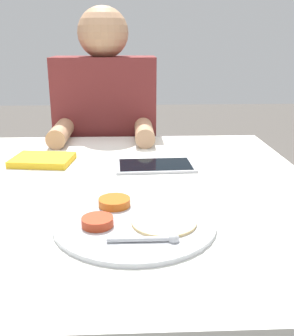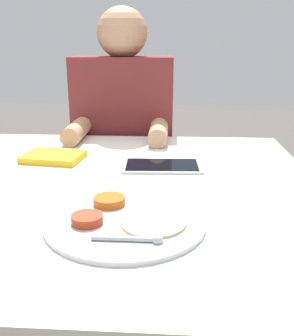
{
  "view_description": "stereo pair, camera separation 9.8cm",
  "coord_description": "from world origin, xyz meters",
  "px_view_note": "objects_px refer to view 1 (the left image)",
  "views": [
    {
      "loc": [
        0.13,
        -0.97,
        1.1
      ],
      "look_at": [
        0.17,
        -0.04,
        0.8
      ],
      "focal_mm": 42.0,
      "sensor_mm": 36.0,
      "label": 1
    },
    {
      "loc": [
        0.22,
        -0.97,
        1.1
      ],
      "look_at": [
        0.17,
        -0.04,
        0.8
      ],
      "focal_mm": 42.0,
      "sensor_mm": 36.0,
      "label": 2
    }
  ],
  "objects_px": {
    "thali_tray": "(134,221)",
    "person_diner": "(107,165)",
    "red_notebook": "(43,160)",
    "tablet_device": "(155,166)"
  },
  "relations": [
    {
      "from": "thali_tray",
      "to": "tablet_device",
      "type": "height_order",
      "value": "thali_tray"
    },
    {
      "from": "person_diner",
      "to": "thali_tray",
      "type": "bearing_deg",
      "value": -83.05
    },
    {
      "from": "thali_tray",
      "to": "tablet_device",
      "type": "relative_size",
      "value": 1.38
    },
    {
      "from": "thali_tray",
      "to": "tablet_device",
      "type": "distance_m",
      "value": 0.39
    },
    {
      "from": "thali_tray",
      "to": "person_diner",
      "type": "xyz_separation_m",
      "value": [
        -0.11,
        0.9,
        -0.17
      ]
    },
    {
      "from": "thali_tray",
      "to": "red_notebook",
      "type": "distance_m",
      "value": 0.52
    },
    {
      "from": "red_notebook",
      "to": "person_diner",
      "type": "xyz_separation_m",
      "value": [
        0.17,
        0.46,
        -0.17
      ]
    },
    {
      "from": "tablet_device",
      "to": "thali_tray",
      "type": "bearing_deg",
      "value": -99.98
    },
    {
      "from": "thali_tray",
      "to": "person_diner",
      "type": "distance_m",
      "value": 0.92
    },
    {
      "from": "thali_tray",
      "to": "person_diner",
      "type": "bearing_deg",
      "value": 96.95
    }
  ]
}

